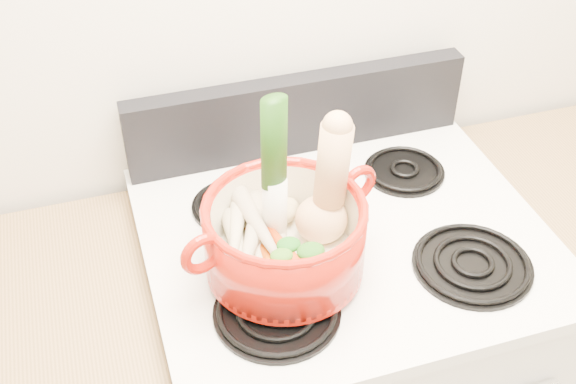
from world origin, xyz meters
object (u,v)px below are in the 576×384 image
object	(u,v)px
dutch_oven	(285,237)
squash	(327,184)
leek	(274,172)
stove_body	(335,383)

from	to	relation	value
dutch_oven	squash	size ratio (longest dim) A/B	1.17
dutch_oven	leek	world-z (taller)	leek
squash	leek	bearing A→B (deg)	-173.58
stove_body	dutch_oven	size ratio (longest dim) A/B	3.21
stove_body	leek	xyz separation A→B (m)	(-0.15, -0.03, 0.70)
stove_body	dutch_oven	distance (m)	0.60
stove_body	dutch_oven	world-z (taller)	dutch_oven
stove_body	squash	bearing A→B (deg)	-144.46
stove_body	leek	world-z (taller)	leek
dutch_oven	squash	xyz separation A→B (m)	(0.09, 0.03, 0.08)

